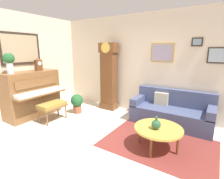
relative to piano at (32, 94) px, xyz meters
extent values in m
cube|color=beige|center=(2.23, -0.45, -0.68)|extent=(6.40, 6.00, 0.10)
cube|color=beige|center=(-0.37, -0.45, 0.77)|extent=(0.10, 4.90, 2.80)
cube|color=#33281E|center=(-0.30, 0.00, 1.22)|extent=(0.03, 1.10, 0.84)
cube|color=tan|center=(-0.29, 0.00, 1.22)|extent=(0.01, 0.98, 0.72)
cube|color=beige|center=(2.23, 1.95, 0.77)|extent=(5.30, 0.10, 2.80)
cube|color=#33281E|center=(4.28, 1.89, 1.07)|extent=(0.52, 0.03, 0.36)
cube|color=#9EB2C1|center=(4.28, 1.87, 1.07)|extent=(0.46, 0.01, 0.30)
cube|color=#33281E|center=(3.78, 1.89, 1.37)|extent=(0.24, 0.03, 0.20)
cube|color=#7A93A3|center=(3.78, 1.87, 1.37)|extent=(0.18, 0.01, 0.14)
cube|color=#B28E3D|center=(2.98, 1.89, 1.12)|extent=(0.60, 0.03, 0.48)
cube|color=#998EA8|center=(2.98, 1.87, 1.12)|extent=(0.54, 0.01, 0.42)
cube|color=maroon|center=(3.45, 0.41, -0.63)|extent=(2.10, 1.50, 0.01)
cube|color=brown|center=(-0.02, 0.00, -0.01)|extent=(0.60, 1.44, 1.25)
cube|color=brown|center=(0.41, 0.00, 0.05)|extent=(0.28, 1.38, 0.04)
cube|color=white|center=(0.41, 0.00, 0.11)|extent=(0.26, 1.32, 0.08)
cube|color=brown|center=(0.30, 0.00, 0.35)|extent=(0.03, 1.20, 0.20)
cube|color=brown|center=(0.76, 0.05, -0.25)|extent=(0.42, 0.70, 0.04)
cube|color=olive|center=(0.76, 0.05, -0.19)|extent=(0.40, 0.68, 0.08)
cylinder|color=brown|center=(0.92, -0.25, -0.45)|extent=(0.04, 0.04, 0.36)
cylinder|color=brown|center=(0.92, 0.35, -0.45)|extent=(0.04, 0.04, 0.36)
cylinder|color=brown|center=(0.60, -0.25, -0.45)|extent=(0.04, 0.04, 0.36)
cylinder|color=brown|center=(0.60, 0.35, -0.45)|extent=(0.04, 0.04, 0.36)
cube|color=brown|center=(1.46, 1.63, -0.54)|extent=(0.52, 0.34, 0.18)
cube|color=brown|center=(1.46, 1.63, 0.26)|extent=(0.44, 0.28, 1.78)
cube|color=brown|center=(1.46, 1.63, 1.25)|extent=(0.52, 0.32, 0.28)
cylinder|color=gold|center=(1.46, 1.48, 1.25)|extent=(0.30, 0.02, 0.30)
cylinder|color=gold|center=(1.46, 1.58, 0.32)|extent=(0.03, 0.03, 0.70)
cube|color=#424C70|center=(3.41, 1.47, -0.42)|extent=(1.90, 0.80, 0.42)
cube|color=#424C70|center=(3.41, 1.77, -0.01)|extent=(1.90, 0.20, 0.44)
cube|color=#424C70|center=(2.55, 1.47, -0.13)|extent=(0.18, 0.80, 0.20)
cube|color=#424C70|center=(4.27, 1.47, -0.13)|extent=(0.18, 0.80, 0.20)
cube|color=#B7AD93|center=(3.11, 1.61, -0.05)|extent=(0.34, 0.12, 0.32)
cylinder|color=gold|center=(3.48, 0.25, -0.23)|extent=(0.88, 0.88, 0.04)
torus|color=brown|center=(3.48, 0.25, -0.23)|extent=(0.88, 0.88, 0.04)
cylinder|color=brown|center=(3.48, 0.61, -0.44)|extent=(0.04, 0.04, 0.39)
cylinder|color=brown|center=(3.84, 0.25, -0.44)|extent=(0.04, 0.04, 0.39)
cylinder|color=brown|center=(3.48, -0.11, -0.44)|extent=(0.04, 0.04, 0.39)
cylinder|color=brown|center=(3.12, 0.25, -0.44)|extent=(0.04, 0.04, 0.39)
cube|color=brown|center=(0.00, 0.28, 0.77)|extent=(0.12, 0.18, 0.30)
cylinder|color=white|center=(0.06, 0.28, 0.82)|extent=(0.01, 0.11, 0.11)
cone|color=brown|center=(0.00, 0.28, 0.96)|extent=(0.10, 0.10, 0.08)
cylinder|color=silver|center=(0.00, -0.50, 0.75)|extent=(0.15, 0.15, 0.26)
sphere|color=#235B2D|center=(0.00, -0.50, 0.99)|extent=(0.26, 0.26, 0.26)
cone|color=#D199B7|center=(0.03, -0.52, 1.12)|extent=(0.06, 0.06, 0.16)
cylinder|color=#234C33|center=(3.46, 0.16, -0.20)|extent=(0.09, 0.09, 0.01)
sphere|color=#285638|center=(3.46, 0.16, -0.12)|extent=(0.17, 0.17, 0.17)
cylinder|color=#285638|center=(3.46, 0.16, -0.01)|extent=(0.04, 0.04, 0.08)
cylinder|color=#935138|center=(0.89, 0.81, -0.52)|extent=(0.24, 0.24, 0.22)
sphere|color=#235B2D|center=(0.89, 0.81, -0.25)|extent=(0.36, 0.36, 0.36)
camera|label=1|loc=(4.31, -2.64, 1.19)|focal=27.15mm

